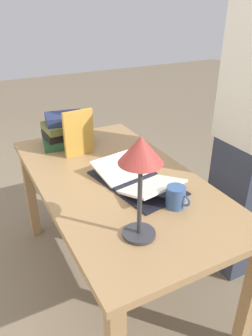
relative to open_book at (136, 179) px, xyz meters
name	(u,v)px	position (x,y,z in m)	size (l,w,h in m)	color
ground_plane	(118,278)	(0.10, 0.06, -0.75)	(12.00, 12.00, 0.00)	#70604C
reading_desk	(117,192)	(0.10, 0.06, -0.11)	(1.47, 0.79, 0.72)	#937047
open_book	(136,179)	(0.00, 0.00, 0.00)	(0.54, 0.37, 0.08)	black
book_stack_tall	(66,131)	(0.64, 0.15, 0.07)	(0.25, 0.33, 0.20)	#234C2D
book_standing_upright	(79,133)	(0.46, 0.13, 0.11)	(0.04, 0.18, 0.27)	#BC8933
reading_lamp	(141,160)	(-0.36, 0.19, 0.31)	(0.17, 0.17, 0.43)	#2D2D33
coffee_mug	(176,197)	(-0.27, -0.06, 0.03)	(0.12, 0.09, 0.10)	#335184
person_reader	(248,137)	(-0.10, -0.64, 0.15)	(0.36, 0.22, 1.80)	#2D3342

